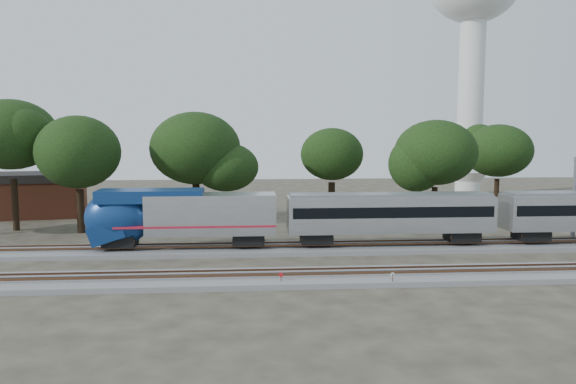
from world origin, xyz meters
name	(u,v)px	position (x,y,z in m)	size (l,w,h in m)	color
ground	(264,268)	(0.00, 0.00, 0.00)	(160.00, 160.00, 0.00)	#383328
track_far	(262,249)	(0.00, 6.00, 0.21)	(160.00, 5.00, 0.73)	slate
track_near	(266,278)	(0.00, -4.00, 0.21)	(160.00, 5.00, 0.73)	slate
switch_stand_red	(281,278)	(1.00, -5.47, 0.63)	(0.31, 0.12, 0.99)	#512D19
switch_stand_white	(393,278)	(8.72, -6.19, 0.66)	(0.33, 0.11, 1.04)	#512D19
switch_lever	(346,283)	(5.54, -5.52, 0.15)	(0.50, 0.30, 0.30)	#512D19
water_tower	(474,12)	(34.95, 45.75, 29.58)	(14.42, 14.42, 39.93)	silver
brick_building	(37,194)	(-27.90, 29.17, 2.74)	(12.40, 9.60, 5.45)	brown
tree_1	(11,135)	(-26.36, 18.57, 10.36)	(10.54, 10.54, 14.86)	black
tree_2	(78,152)	(-18.90, 16.62, 8.55)	(8.71, 8.71, 12.28)	black
tree_3	(195,148)	(-7.13, 20.81, 8.79)	(8.95, 8.95, 12.62)	black
tree_4	(226,167)	(-3.64, 20.23, 6.64)	(6.78, 6.78, 9.55)	black
tree_5	(332,154)	(9.48, 26.93, 7.78)	(7.93, 7.93, 11.18)	black
tree_6	(436,153)	(19.58, 17.18, 8.36)	(8.51, 8.51, 12.00)	black
tree_7	(498,151)	(31.88, 28.37, 8.10)	(8.26, 8.26, 11.64)	black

